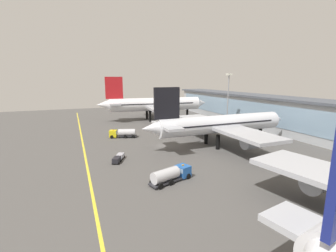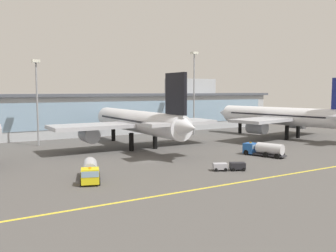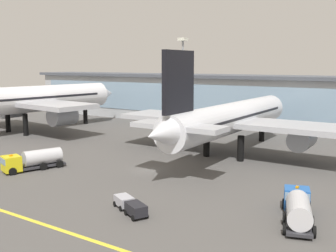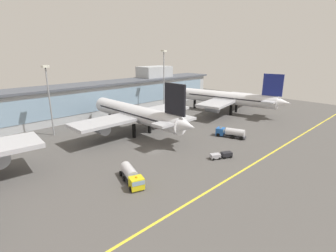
{
  "view_description": "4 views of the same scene",
  "coord_description": "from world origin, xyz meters",
  "px_view_note": "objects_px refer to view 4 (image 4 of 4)",
  "views": [
    {
      "loc": [
        64.27,
        -24.05,
        19.72
      ],
      "look_at": [
        -7.98,
        4.87,
        4.14
      ],
      "focal_mm": 25.59,
      "sensor_mm": 36.0,
      "label": 1
    },
    {
      "loc": [
        -32.84,
        -63.81,
        13.94
      ],
      "look_at": [
        9.71,
        8.17,
        5.86
      ],
      "focal_mm": 39.52,
      "sensor_mm": 36.0,
      "label": 2
    },
    {
      "loc": [
        34.61,
        -46.46,
        15.63
      ],
      "look_at": [
        -0.35,
        5.99,
        5.89
      ],
      "focal_mm": 42.95,
      "sensor_mm": 36.0,
      "label": 3
    },
    {
      "loc": [
        -41.77,
        -47.52,
        25.63
      ],
      "look_at": [
        7.3,
        2.83,
        4.88
      ],
      "focal_mm": 27.41,
      "sensor_mm": 36.0,
      "label": 4
    }
  ],
  "objects_px": {
    "airliner_near_right": "(136,114)",
    "apron_light_mast_centre": "(164,73)",
    "baggage_tug_near": "(230,132)",
    "service_truck_far": "(221,155)",
    "airliner_far_right": "(228,98)",
    "apron_light_mast_west": "(48,90)",
    "fuel_tanker_truck": "(132,176)"
  },
  "relations": [
    {
      "from": "airliner_far_right",
      "to": "apron_light_mast_centre",
      "type": "height_order",
      "value": "apron_light_mast_centre"
    },
    {
      "from": "fuel_tanker_truck",
      "to": "airliner_far_right",
      "type": "bearing_deg",
      "value": 126.3
    },
    {
      "from": "baggage_tug_near",
      "to": "apron_light_mast_west",
      "type": "height_order",
      "value": "apron_light_mast_west"
    },
    {
      "from": "service_truck_far",
      "to": "airliner_far_right",
      "type": "bearing_deg",
      "value": 58.44
    },
    {
      "from": "fuel_tanker_truck",
      "to": "baggage_tug_near",
      "type": "xyz_separation_m",
      "value": [
        38.7,
        2.07,
        0.0
      ]
    },
    {
      "from": "apron_light_mast_west",
      "to": "apron_light_mast_centre",
      "type": "relative_size",
      "value": 0.83
    },
    {
      "from": "airliner_far_right",
      "to": "apron_light_mast_west",
      "type": "relative_size",
      "value": 2.28
    },
    {
      "from": "baggage_tug_near",
      "to": "service_truck_far",
      "type": "relative_size",
      "value": 1.65
    },
    {
      "from": "airliner_far_right",
      "to": "apron_light_mast_centre",
      "type": "bearing_deg",
      "value": 30.36
    },
    {
      "from": "service_truck_far",
      "to": "apron_light_mast_west",
      "type": "bearing_deg",
      "value": 142.26
    },
    {
      "from": "airliner_far_right",
      "to": "service_truck_far",
      "type": "bearing_deg",
      "value": 110.74
    },
    {
      "from": "service_truck_far",
      "to": "apron_light_mast_west",
      "type": "relative_size",
      "value": 0.26
    },
    {
      "from": "airliner_far_right",
      "to": "service_truck_far",
      "type": "distance_m",
      "value": 50.22
    },
    {
      "from": "airliner_far_right",
      "to": "airliner_near_right",
      "type": "bearing_deg",
      "value": 73.41
    },
    {
      "from": "baggage_tug_near",
      "to": "apron_light_mast_west",
      "type": "distance_m",
      "value": 56.43
    },
    {
      "from": "airliner_near_right",
      "to": "baggage_tug_near",
      "type": "distance_m",
      "value": 29.81
    },
    {
      "from": "apron_light_mast_west",
      "to": "airliner_near_right",
      "type": "bearing_deg",
      "value": -39.75
    },
    {
      "from": "airliner_far_right",
      "to": "service_truck_far",
      "type": "xyz_separation_m",
      "value": [
        -42.44,
        -26.29,
        -5.49
      ]
    },
    {
      "from": "fuel_tanker_truck",
      "to": "service_truck_far",
      "type": "xyz_separation_m",
      "value": [
        23.25,
        -5.49,
        -0.72
      ]
    },
    {
      "from": "airliner_far_right",
      "to": "baggage_tug_near",
      "type": "distance_m",
      "value": 33.2
    },
    {
      "from": "fuel_tanker_truck",
      "to": "service_truck_far",
      "type": "distance_m",
      "value": 23.9
    },
    {
      "from": "fuel_tanker_truck",
      "to": "baggage_tug_near",
      "type": "distance_m",
      "value": 38.75
    },
    {
      "from": "service_truck_far",
      "to": "apron_light_mast_west",
      "type": "distance_m",
      "value": 54.06
    },
    {
      "from": "apron_light_mast_west",
      "to": "service_truck_far",
      "type": "bearing_deg",
      "value": -64.41
    },
    {
      "from": "airliner_near_right",
      "to": "service_truck_far",
      "type": "xyz_separation_m",
      "value": [
        2.73,
        -30.68,
        -5.57
      ]
    },
    {
      "from": "airliner_near_right",
      "to": "airliner_far_right",
      "type": "distance_m",
      "value": 45.38
    },
    {
      "from": "airliner_near_right",
      "to": "apron_light_mast_centre",
      "type": "bearing_deg",
      "value": -60.19
    },
    {
      "from": "airliner_near_right",
      "to": "airliner_far_right",
      "type": "xyz_separation_m",
      "value": [
        45.17,
        -4.38,
        -0.08
      ]
    },
    {
      "from": "airliner_near_right",
      "to": "apron_light_mast_west",
      "type": "xyz_separation_m",
      "value": [
        -19.88,
        16.54,
        7.91
      ]
    },
    {
      "from": "fuel_tanker_truck",
      "to": "service_truck_far",
      "type": "height_order",
      "value": "fuel_tanker_truck"
    },
    {
      "from": "baggage_tug_near",
      "to": "service_truck_far",
      "type": "height_order",
      "value": "baggage_tug_near"
    },
    {
      "from": "airliner_far_right",
      "to": "fuel_tanker_truck",
      "type": "distance_m",
      "value": 69.07
    }
  ]
}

